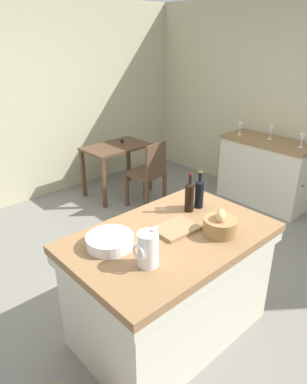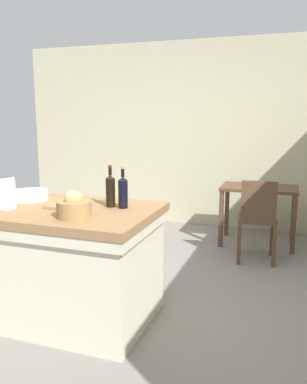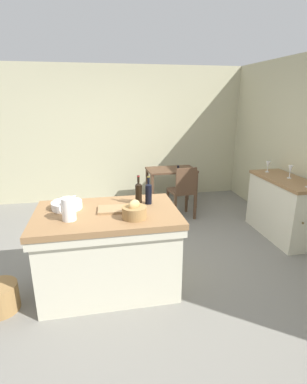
{
  "view_description": "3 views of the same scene",
  "coord_description": "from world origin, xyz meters",
  "px_view_note": "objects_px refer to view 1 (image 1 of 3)",
  "views": [
    {
      "loc": [
        -1.84,
        -1.97,
        2.17
      ],
      "look_at": [
        0.15,
        0.2,
        0.83
      ],
      "focal_mm": 32.87,
      "sensor_mm": 36.0,
      "label": 1
    },
    {
      "loc": [
        1.33,
        -3.05,
        1.57
      ],
      "look_at": [
        0.15,
        0.31,
        0.89
      ],
      "focal_mm": 37.33,
      "sensor_mm": 36.0,
      "label": 2
    },
    {
      "loc": [
        -0.39,
        -3.32,
        1.98
      ],
      "look_at": [
        0.29,
        0.17,
        0.84
      ],
      "focal_mm": 27.4,
      "sensor_mm": 36.0,
      "label": 3
    }
  ],
  "objects_px": {
    "side_cabinet": "(264,172)",
    "cutting_board": "(176,229)",
    "pitcher": "(148,249)",
    "wine_glass_left": "(271,130)",
    "wine_bottle_dark": "(199,193)",
    "writing_desk": "(116,154)",
    "wine_glass_middle": "(240,126)",
    "wine_glass_far_left": "(302,138)",
    "wooden_chair": "(149,172)",
    "wine_bottle_amber": "(189,196)",
    "bread_basket": "(220,225)",
    "wash_bowl": "(110,241)",
    "island_table": "(170,281)"
  },
  "relations": [
    {
      "from": "side_cabinet",
      "to": "wash_bowl",
      "type": "height_order",
      "value": "wash_bowl"
    },
    {
      "from": "wooden_chair",
      "to": "bread_basket",
      "type": "bearing_deg",
      "value": -118.9
    },
    {
      "from": "pitcher",
      "to": "cutting_board",
      "type": "distance_m",
      "value": 0.46
    },
    {
      "from": "pitcher",
      "to": "wine_glass_middle",
      "type": "bearing_deg",
      "value": 25.11
    },
    {
      "from": "pitcher",
      "to": "wine_glass_far_left",
      "type": "bearing_deg",
      "value": 9.76
    },
    {
      "from": "pitcher",
      "to": "wine_bottle_dark",
      "type": "bearing_deg",
      "value": 20.27
    },
    {
      "from": "side_cabinet",
      "to": "wine_bottle_dark",
      "type": "relative_size",
      "value": 3.88
    },
    {
      "from": "side_cabinet",
      "to": "wooden_chair",
      "type": "height_order",
      "value": "wooden_chair"
    },
    {
      "from": "side_cabinet",
      "to": "pitcher",
      "type": "relative_size",
      "value": 4.61
    },
    {
      "from": "writing_desk",
      "to": "wine_glass_far_left",
      "type": "xyz_separation_m",
      "value": [
        1.3,
        -2.02,
        0.4
      ]
    },
    {
      "from": "island_table",
      "to": "wooden_chair",
      "type": "relative_size",
      "value": 1.6
    },
    {
      "from": "cutting_board",
      "to": "wine_glass_far_left",
      "type": "height_order",
      "value": "wine_glass_far_left"
    },
    {
      "from": "wine_bottle_amber",
      "to": "wooden_chair",
      "type": "bearing_deg",
      "value": 58.08
    },
    {
      "from": "bread_basket",
      "to": "pitcher",
      "type": "bearing_deg",
      "value": 173.59
    },
    {
      "from": "wooden_chair",
      "to": "cutting_board",
      "type": "distance_m",
      "value": 2.17
    },
    {
      "from": "bread_basket",
      "to": "wine_bottle_amber",
      "type": "xyz_separation_m",
      "value": [
        0.1,
        0.38,
        0.06
      ]
    },
    {
      "from": "bread_basket",
      "to": "wine_glass_middle",
      "type": "xyz_separation_m",
      "value": [
        2.27,
        1.42,
        0.05
      ]
    },
    {
      "from": "island_table",
      "to": "wine_glass_middle",
      "type": "xyz_separation_m",
      "value": [
        2.53,
        1.2,
        0.53
      ]
    },
    {
      "from": "writing_desk",
      "to": "wine_glass_left",
      "type": "distance_m",
      "value": 2.11
    },
    {
      "from": "wine_glass_far_left",
      "to": "wine_glass_middle",
      "type": "bearing_deg",
      "value": 94.29
    },
    {
      "from": "wooden_chair",
      "to": "wine_glass_far_left",
      "type": "distance_m",
      "value": 1.93
    },
    {
      "from": "side_cabinet",
      "to": "cutting_board",
      "type": "height_order",
      "value": "cutting_board"
    },
    {
      "from": "cutting_board",
      "to": "wine_glass_left",
      "type": "distance_m",
      "value": 2.69
    },
    {
      "from": "wine_bottle_amber",
      "to": "wine_glass_middle",
      "type": "bearing_deg",
      "value": 25.6
    },
    {
      "from": "writing_desk",
      "to": "wash_bowl",
      "type": "distance_m",
      "value": 2.79
    },
    {
      "from": "pitcher",
      "to": "wine_glass_left",
      "type": "bearing_deg",
      "value": 17.66
    },
    {
      "from": "cutting_board",
      "to": "wine_bottle_dark",
      "type": "bearing_deg",
      "value": 18.45
    },
    {
      "from": "island_table",
      "to": "cutting_board",
      "type": "relative_size",
      "value": 4.85
    },
    {
      "from": "wash_bowl",
      "to": "wine_glass_middle",
      "type": "xyz_separation_m",
      "value": [
        2.93,
        1.03,
        0.08
      ]
    },
    {
      "from": "wooden_chair",
      "to": "wine_bottle_amber",
      "type": "height_order",
      "value": "wine_bottle_amber"
    },
    {
      "from": "bread_basket",
      "to": "wash_bowl",
      "type": "bearing_deg",
      "value": 149.29
    },
    {
      "from": "wine_glass_left",
      "to": "wash_bowl",
      "type": "bearing_deg",
      "value": -168.31
    },
    {
      "from": "pitcher",
      "to": "wine_glass_middle",
      "type": "distance_m",
      "value": 3.19
    },
    {
      "from": "wine_bottle_amber",
      "to": "wine_glass_middle",
      "type": "xyz_separation_m",
      "value": [
        2.18,
        1.04,
        -0.01
      ]
    },
    {
      "from": "wine_bottle_amber",
      "to": "wine_glass_far_left",
      "type": "bearing_deg",
      "value": 5.05
    },
    {
      "from": "pitcher",
      "to": "bread_basket",
      "type": "relative_size",
      "value": 1.11
    },
    {
      "from": "pitcher",
      "to": "bread_basket",
      "type": "height_order",
      "value": "pitcher"
    },
    {
      "from": "wooden_chair",
      "to": "side_cabinet",
      "type": "bearing_deg",
      "value": -37.1
    },
    {
      "from": "pitcher",
      "to": "wine_glass_left",
      "type": "xyz_separation_m",
      "value": [
        2.99,
        0.95,
        0.02
      ]
    },
    {
      "from": "writing_desk",
      "to": "wine_bottle_amber",
      "type": "relative_size",
      "value": 2.83
    },
    {
      "from": "pitcher",
      "to": "cutting_board",
      "type": "xyz_separation_m",
      "value": [
        0.42,
        0.17,
        -0.1
      ]
    },
    {
      "from": "wooden_chair",
      "to": "writing_desk",
      "type": "bearing_deg",
      "value": 93.81
    },
    {
      "from": "cutting_board",
      "to": "writing_desk",
      "type": "bearing_deg",
      "value": 62.51
    },
    {
      "from": "writing_desk",
      "to": "wash_bowl",
      "type": "relative_size",
      "value": 2.89
    },
    {
      "from": "wine_glass_middle",
      "to": "writing_desk",
      "type": "bearing_deg",
      "value": 136.65
    },
    {
      "from": "writing_desk",
      "to": "wooden_chair",
      "type": "height_order",
      "value": "wooden_chair"
    },
    {
      "from": "cutting_board",
      "to": "wine_bottle_amber",
      "type": "distance_m",
      "value": 0.34
    },
    {
      "from": "bread_basket",
      "to": "wine_bottle_dark",
      "type": "xyz_separation_m",
      "value": [
        0.2,
        0.37,
        0.06
      ]
    },
    {
      "from": "writing_desk",
      "to": "wine_glass_middle",
      "type": "xyz_separation_m",
      "value": [
        1.24,
        -1.17,
        0.4
      ]
    },
    {
      "from": "wine_glass_left",
      "to": "wine_glass_middle",
      "type": "xyz_separation_m",
      "value": [
        -0.11,
        0.4,
        -0.01
      ]
    }
  ]
}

